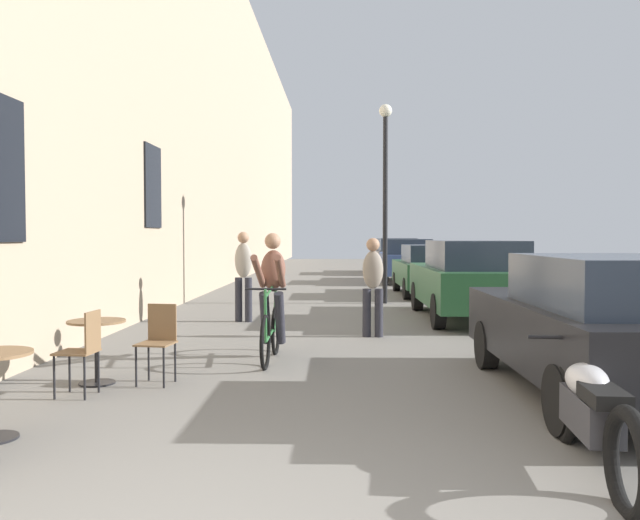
{
  "coord_description": "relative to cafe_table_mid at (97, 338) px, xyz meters",
  "views": [
    {
      "loc": [
        0.71,
        -2.99,
        1.67
      ],
      "look_at": [
        0.15,
        14.12,
        1.03
      ],
      "focal_mm": 36.27,
      "sensor_mm": 36.0,
      "label": 1
    }
  ],
  "objects": [
    {
      "name": "parked_motorcycle",
      "position": [
        4.53,
        -2.55,
        -0.12
      ],
      "size": [
        0.62,
        2.15,
        0.92
      ],
      "color": "black",
      "rests_on": "ground_plane"
    },
    {
      "name": "cafe_chair_mid_toward_wall",
      "position": [
        0.68,
        0.08,
        -0.0
      ],
      "size": [
        0.43,
        0.43,
        0.89
      ],
      "color": "black",
      "rests_on": "ground_plane"
    },
    {
      "name": "parked_car_third",
      "position": [
        5.21,
        11.02,
        0.22
      ],
      "size": [
        1.76,
        4.03,
        1.42
      ],
      "color": "#23512D",
      "rests_on": "ground_plane"
    },
    {
      "name": "pedestrian_near",
      "position": [
        3.28,
        3.51,
        0.4
      ],
      "size": [
        0.35,
        0.25,
        1.64
      ],
      "color": "#26262D",
      "rests_on": "ground_plane"
    },
    {
      "name": "cafe_chair_mid_toward_street",
      "position": [
        0.08,
        -0.56,
        -0.0
      ],
      "size": [
        0.4,
        0.4,
        0.89
      ],
      "color": "black",
      "rests_on": "ground_plane"
    },
    {
      "name": "building_facade_left",
      "position": [
        -1.41,
        9.84,
        5.28
      ],
      "size": [
        0.54,
        68.0,
        11.61
      ],
      "color": "tan",
      "rests_on": "ground_plane"
    },
    {
      "name": "cyclist_on_bicycle",
      "position": [
        1.82,
        1.54,
        0.29
      ],
      "size": [
        0.52,
        1.76,
        1.74
      ],
      "color": "black",
      "rests_on": "ground_plane"
    },
    {
      "name": "parked_car_fourth",
      "position": [
        5.12,
        16.36,
        0.29
      ],
      "size": [
        1.94,
        4.43,
        1.56
      ],
      "color": "#384C84",
      "rests_on": "ground_plane"
    },
    {
      "name": "parked_car_second",
      "position": [
        5.31,
        5.77,
        0.3
      ],
      "size": [
        1.92,
        4.46,
        1.58
      ],
      "color": "#23512D",
      "rests_on": "ground_plane"
    },
    {
      "name": "pedestrian_mid",
      "position": [
        0.85,
        5.33,
        0.47
      ],
      "size": [
        0.37,
        0.29,
        1.75
      ],
      "color": "#26262D",
      "rests_on": "ground_plane"
    },
    {
      "name": "street_lamp",
      "position": [
        3.84,
        8.84,
        2.59
      ],
      "size": [
        0.32,
        0.32,
        4.9
      ],
      "color": "black",
      "rests_on": "ground_plane"
    },
    {
      "name": "parked_car_nearest",
      "position": [
        5.38,
        -0.49,
        0.24
      ],
      "size": [
        1.79,
        4.17,
        1.48
      ],
      "color": "black",
      "rests_on": "ground_plane"
    },
    {
      "name": "cafe_table_mid",
      "position": [
        0.0,
        0.0,
        0.0
      ],
      "size": [
        0.64,
        0.64,
        0.72
      ],
      "color": "black",
      "rests_on": "ground_plane"
    },
    {
      "name": "parked_car_fifth",
      "position": [
        5.17,
        21.84,
        0.29
      ],
      "size": [
        1.96,
        4.47,
        1.57
      ],
      "color": "#595960",
      "rests_on": "ground_plane"
    }
  ]
}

